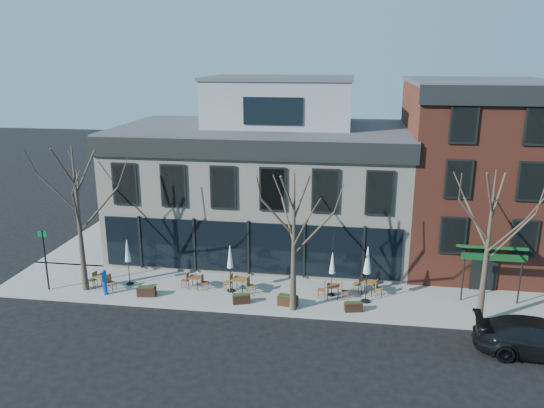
# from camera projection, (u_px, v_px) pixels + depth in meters

# --- Properties ---
(ground) EXTENTS (120.00, 120.00, 0.00)m
(ground) POSITION_uv_depth(u_px,v_px,m) (249.00, 278.00, 30.94)
(ground) COLOR black
(ground) RESTS_ON ground
(sidewalk_front) EXTENTS (33.50, 4.70, 0.15)m
(sidewalk_front) POSITION_uv_depth(u_px,v_px,m) (301.00, 296.00, 28.41)
(sidewalk_front) COLOR gray
(sidewalk_front) RESTS_ON ground
(sidewalk_side) EXTENTS (4.50, 12.00, 0.15)m
(sidewalk_side) POSITION_uv_depth(u_px,v_px,m) (112.00, 234.00, 38.22)
(sidewalk_side) COLOR gray
(sidewalk_side) RESTS_ON ground
(corner_building) EXTENTS (18.39, 10.39, 11.10)m
(corner_building) POSITION_uv_depth(u_px,v_px,m) (264.00, 180.00, 34.48)
(corner_building) COLOR beige
(corner_building) RESTS_ON ground
(red_brick_building) EXTENTS (8.20, 11.78, 11.18)m
(red_brick_building) POSITION_uv_depth(u_px,v_px,m) (472.00, 172.00, 32.33)
(red_brick_building) COLOR brown
(red_brick_building) RESTS_ON ground
(tree_corner) EXTENTS (3.93, 3.98, 7.92)m
(tree_corner) POSITION_uv_depth(u_px,v_px,m) (79.00, 218.00, 27.94)
(tree_corner) COLOR #382B21
(tree_corner) RESTS_ON sidewalk_front
(tree_mid) EXTENTS (3.50, 3.55, 7.04)m
(tree_mid) POSITION_uv_depth(u_px,v_px,m) (294.00, 241.00, 25.77)
(tree_mid) COLOR #382B21
(tree_mid) RESTS_ON sidewalk_front
(tree_right) EXTENTS (3.72, 3.77, 7.48)m
(tree_right) POSITION_uv_depth(u_px,v_px,m) (488.00, 246.00, 24.44)
(tree_right) COLOR #382B21
(tree_right) RESTS_ON sidewalk_front
(sign_pole) EXTENTS (0.50, 0.10, 3.40)m
(sign_pole) POSITION_uv_depth(u_px,v_px,m) (45.00, 257.00, 28.52)
(sign_pole) COLOR black
(sign_pole) RESTS_ON sidewalk_front
(parked_sedan) EXTENTS (5.54, 2.54, 1.57)m
(parked_sedan) POSITION_uv_depth(u_px,v_px,m) (540.00, 339.00, 22.74)
(parked_sedan) COLOR black
(parked_sedan) RESTS_ON ground
(call_box) EXTENTS (0.30, 0.29, 1.45)m
(call_box) POSITION_uv_depth(u_px,v_px,m) (105.00, 281.00, 28.23)
(call_box) COLOR #0D38AF
(call_box) RESTS_ON sidewalk_front
(cafe_set_0) EXTENTS (1.78, 0.83, 0.91)m
(cafe_set_0) POSITION_uv_depth(u_px,v_px,m) (102.00, 281.00, 29.01)
(cafe_set_0) COLOR brown
(cafe_set_0) RESTS_ON sidewalk_front
(cafe_set_1) EXTENTS (1.62, 0.70, 0.84)m
(cafe_set_1) POSITION_uv_depth(u_px,v_px,m) (195.00, 281.00, 29.05)
(cafe_set_1) COLOR brown
(cafe_set_1) RESTS_ON sidewalk_front
(cafe_set_2) EXTENTS (1.90, 0.88, 0.97)m
(cafe_set_2) POSITION_uv_depth(u_px,v_px,m) (240.00, 284.00, 28.54)
(cafe_set_2) COLOR brown
(cafe_set_2) RESTS_ON sidewalk_front
(cafe_set_4) EXTENTS (1.66, 0.68, 0.87)m
(cafe_set_4) POSITION_uv_depth(u_px,v_px,m) (333.00, 290.00, 27.88)
(cafe_set_4) COLOR brown
(cafe_set_4) RESTS_ON sidewalk_front
(cafe_set_5) EXTENTS (1.73, 0.92, 0.89)m
(cafe_set_5) POSITION_uv_depth(u_px,v_px,m) (368.00, 286.00, 28.38)
(cafe_set_5) COLOR brown
(cafe_set_5) RESTS_ON sidewalk_front
(umbrella_0) EXTENTS (0.42, 0.42, 2.63)m
(umbrella_0) POSITION_uv_depth(u_px,v_px,m) (128.00, 253.00, 29.20)
(umbrella_0) COLOR black
(umbrella_0) RESTS_ON sidewalk_front
(umbrella_2) EXTENTS (0.42, 0.42, 2.64)m
(umbrella_2) POSITION_uv_depth(u_px,v_px,m) (230.00, 259.00, 28.33)
(umbrella_2) COLOR black
(umbrella_2) RESTS_ON sidewalk_front
(umbrella_3) EXTENTS (0.39, 0.39, 2.43)m
(umbrella_3) POSITION_uv_depth(u_px,v_px,m) (332.00, 265.00, 27.87)
(umbrella_3) COLOR black
(umbrella_3) RESTS_ON sidewalk_front
(umbrella_4) EXTENTS (0.49, 0.49, 3.05)m
(umbrella_4) POSITION_uv_depth(u_px,v_px,m) (367.00, 263.00, 27.00)
(umbrella_4) COLOR black
(umbrella_4) RESTS_ON sidewalk_front
(planter_0) EXTENTS (1.02, 0.49, 0.55)m
(planter_0) POSITION_uv_depth(u_px,v_px,m) (147.00, 291.00, 28.18)
(planter_0) COLOR black
(planter_0) RESTS_ON sidewalk_front
(planter_1) EXTENTS (0.97, 0.64, 0.50)m
(planter_1) POSITION_uv_depth(u_px,v_px,m) (241.00, 299.00, 27.35)
(planter_1) COLOR black
(planter_1) RESTS_ON sidewalk_front
(planter_2) EXTENTS (1.07, 0.54, 0.58)m
(planter_2) POSITION_uv_depth(u_px,v_px,m) (288.00, 300.00, 27.10)
(planter_2) COLOR #311F10
(planter_2) RESTS_ON sidewalk_front
(planter_3) EXTENTS (0.94, 0.53, 0.50)m
(planter_3) POSITION_uv_depth(u_px,v_px,m) (353.00, 307.00, 26.50)
(planter_3) COLOR black
(planter_3) RESTS_ON sidewalk_front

